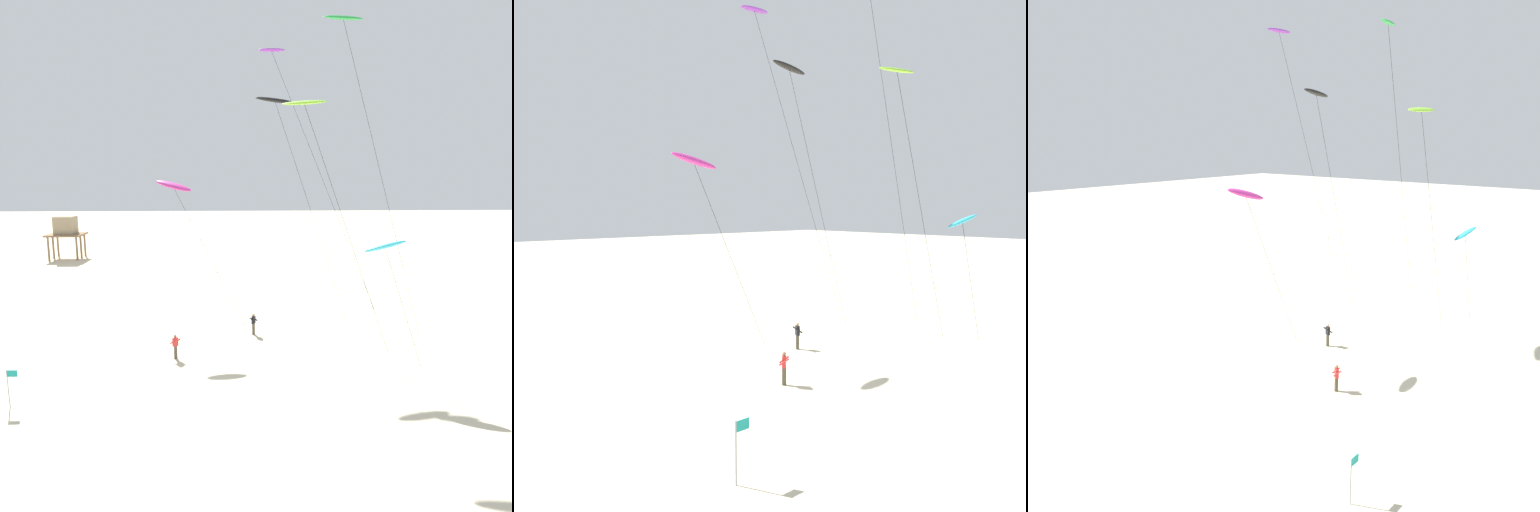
{
  "view_description": "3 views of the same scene",
  "coord_description": "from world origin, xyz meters",
  "views": [
    {
      "loc": [
        2.06,
        -21.93,
        12.17
      ],
      "look_at": [
        3.4,
        11.08,
        6.11
      ],
      "focal_mm": 31.18,
      "sensor_mm": 36.0,
      "label": 1
    },
    {
      "loc": [
        -20.63,
        -12.66,
        8.79
      ],
      "look_at": [
        1.91,
        11.86,
        5.79
      ],
      "focal_mm": 38.62,
      "sensor_mm": 36.0,
      "label": 2
    },
    {
      "loc": [
        -26.74,
        -9.76,
        14.92
      ],
      "look_at": [
        1.23,
        13.21,
        6.65
      ],
      "focal_mm": 37.54,
      "sensor_mm": 36.0,
      "label": 3
    }
  ],
  "objects": [
    {
      "name": "kite_purple",
      "position": [
        5.09,
        16.68,
        21.74
      ],
      "size": [
        10.79,
        0.93,
        22.34
      ],
      "color": "purple",
      "rests_on": "ground"
    },
    {
      "name": "kite_green",
      "position": [
        9.36,
        10.29,
        22.43
      ],
      "size": [
        8.37,
        1.8,
        23.02
      ],
      "color": "green",
      "rests_on": "ground"
    },
    {
      "name": "kite_flyer_middle",
      "position": [
        3.19,
        10.75,
        0.89
      ],
      "size": [
        0.68,
        0.7,
        1.67
      ],
      "color": "#4C4738",
      "rests_on": "ground"
    },
    {
      "name": "marker_flag",
      "position": [
        -9.99,
        0.35,
        1.49
      ],
      "size": [
        0.56,
        0.05,
        2.1
      ],
      "color": "gray",
      "rests_on": "ground"
    },
    {
      "name": "stilt_house",
      "position": [
        -23.15,
        43.69,
        4.42
      ],
      "size": [
        5.02,
        4.29,
        6.19
      ],
      "color": "#846647",
      "rests_on": "ground"
    },
    {
      "name": "kite_black",
      "position": [
        4.99,
        13.32,
        17.6
      ],
      "size": [
        7.83,
        1.05,
        18.1
      ],
      "color": "black",
      "rests_on": "ground"
    },
    {
      "name": "ground_plane",
      "position": [
        0.0,
        0.0,
        0.0
      ],
      "size": [
        260.0,
        260.0,
        0.0
      ],
      "primitive_type": "plane",
      "color": "beige"
    },
    {
      "name": "kite_flyer_nearest",
      "position": [
        -2.19,
        6.38,
        0.89
      ],
      "size": [
        0.73,
        0.73,
        1.67
      ],
      "color": "#4C4738",
      "rests_on": "ground"
    },
    {
      "name": "kite_magenta",
      "position": [
        -2.87,
        12.87,
        11.28
      ],
      "size": [
        6.9,
        1.35,
        11.98
      ],
      "color": "#D8339E",
      "rests_on": "ground"
    },
    {
      "name": "kite_lime",
      "position": [
        6.16,
        5.85,
        16.25
      ],
      "size": [
        7.58,
        1.21,
        16.7
      ],
      "color": "#8CD833",
      "rests_on": "ground"
    },
    {
      "name": "kite_cyan",
      "position": [
        10.97,
        4.22,
        7.86
      ],
      "size": [
        4.09,
        1.24,
        8.47
      ],
      "color": "#33BFE0",
      "rests_on": "ground"
    }
  ]
}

